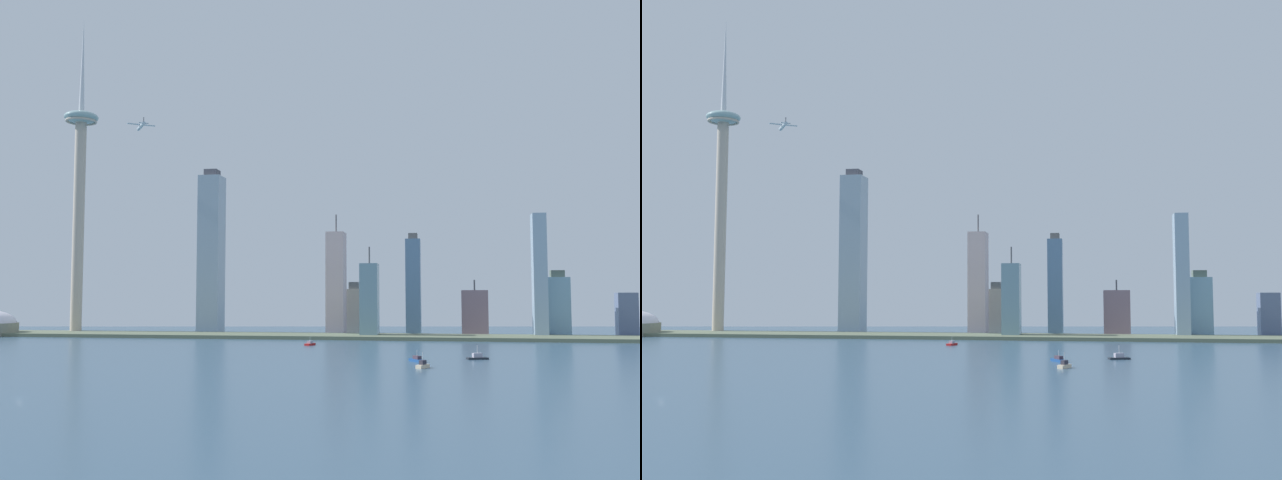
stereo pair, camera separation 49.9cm
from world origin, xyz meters
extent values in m
plane|color=#38546C|center=(0.00, 0.00, 0.00)|extent=(6000.00, 6000.00, 0.00)
cube|color=#626D55|center=(0.00, 447.41, 1.71)|extent=(972.70, 73.03, 3.42)
cylinder|color=#BAAB9A|center=(-237.37, 477.32, 123.26)|extent=(12.63, 12.63, 246.51)
ellipsoid|color=#8AADAE|center=(-237.37, 477.32, 246.51)|extent=(38.11, 38.11, 13.52)
torus|color=#BAAB9A|center=(-237.37, 477.32, 241.78)|extent=(35.10, 35.10, 2.70)
cone|color=silver|center=(-237.37, 477.32, 308.71)|extent=(6.31, 6.31, 110.86)
cube|color=slate|center=(138.05, 491.37, 51.00)|extent=(15.42, 21.65, 102.00)
cube|color=#615C58|center=(138.05, 491.37, 105.12)|extent=(9.25, 12.99, 6.25)
cube|color=slate|center=(200.87, 488.01, 24.06)|extent=(26.65, 12.63, 48.11)
cylinder|color=#4C4C51|center=(200.87, 488.01, 53.43)|extent=(1.60, 1.60, 10.63)
cube|color=#BCB19D|center=(67.34, 550.48, 25.05)|extent=(17.91, 17.52, 50.10)
cube|color=#565B5C|center=(67.34, 550.48, 54.16)|extent=(10.75, 10.51, 8.12)
cube|color=beige|center=(52.17, 514.74, 56.35)|extent=(19.56, 26.87, 112.70)
cylinder|color=#4C4C51|center=(52.17, 514.74, 122.72)|extent=(1.60, 1.60, 20.04)
cube|color=#93A8B9|center=(-91.54, 511.84, 89.63)|extent=(24.79, 27.89, 179.25)
cube|color=#535159|center=(-91.54, 511.84, 183.09)|extent=(14.88, 16.74, 7.68)
cube|color=#79A3BC|center=(285.98, 506.66, 30.75)|extent=(22.88, 22.08, 61.51)
cube|color=#526156|center=(285.98, 506.66, 65.12)|extent=(13.73, 13.25, 7.22)
cube|color=slate|center=(354.27, 511.25, 22.77)|extent=(19.67, 17.98, 45.54)
cube|color=#6E919F|center=(95.51, 453.50, 37.40)|extent=(17.96, 23.63, 74.79)
cylinder|color=#4C4C51|center=(95.51, 453.50, 83.40)|extent=(1.60, 1.60, 17.22)
cube|color=#8EA9BF|center=(265.20, 481.37, 62.75)|extent=(13.57, 20.49, 125.50)
cube|color=beige|center=(157.87, 153.21, 1.03)|extent=(8.00, 11.67, 2.07)
cube|color=#2F2E3B|center=(157.87, 153.21, 3.33)|extent=(4.36, 5.53, 2.53)
cylinder|color=silver|center=(157.87, 153.21, 6.90)|extent=(0.24, 0.24, 4.59)
cube|color=red|center=(56.77, 335.40, 0.81)|extent=(8.05, 13.30, 1.62)
cube|color=#98A0B3|center=(56.77, 335.40, 2.69)|extent=(4.75, 6.20, 2.13)
cylinder|color=silver|center=(56.77, 335.40, 5.51)|extent=(0.24, 0.24, 3.52)
cube|color=navy|center=(153.02, 193.32, 0.87)|extent=(11.29, 15.51, 1.75)
cube|color=#3D2F3B|center=(153.02, 193.32, 2.79)|extent=(5.87, 7.35, 2.08)
cylinder|color=silver|center=(153.02, 193.32, 5.65)|extent=(0.24, 0.24, 3.64)
cube|color=#1F262E|center=(191.55, 218.07, 0.64)|extent=(14.87, 9.34, 1.27)
cube|color=#A29EB0|center=(191.55, 218.07, 2.72)|extent=(6.97, 5.25, 2.89)
cylinder|color=silver|center=(191.55, 218.07, 6.71)|extent=(0.24, 0.24, 5.09)
cylinder|color=#AFC2CC|center=(-157.69, 462.83, 229.42)|extent=(21.31, 28.48, 3.66)
sphere|color=#AFC2CC|center=(-166.85, 476.03, 229.42)|extent=(3.66, 3.66, 3.66)
cube|color=#AFC2CC|center=(-157.69, 462.83, 231.06)|extent=(27.04, 20.35, 0.50)
cube|color=#AFC2CC|center=(-150.01, 451.74, 229.97)|extent=(10.21, 8.20, 0.40)
cube|color=#2D333D|center=(-150.01, 451.74, 233.75)|extent=(1.91, 2.44, 5.00)
camera|label=1|loc=(171.61, -269.76, 41.12)|focal=40.23mm
camera|label=2|loc=(172.10, -269.67, 41.12)|focal=40.23mm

